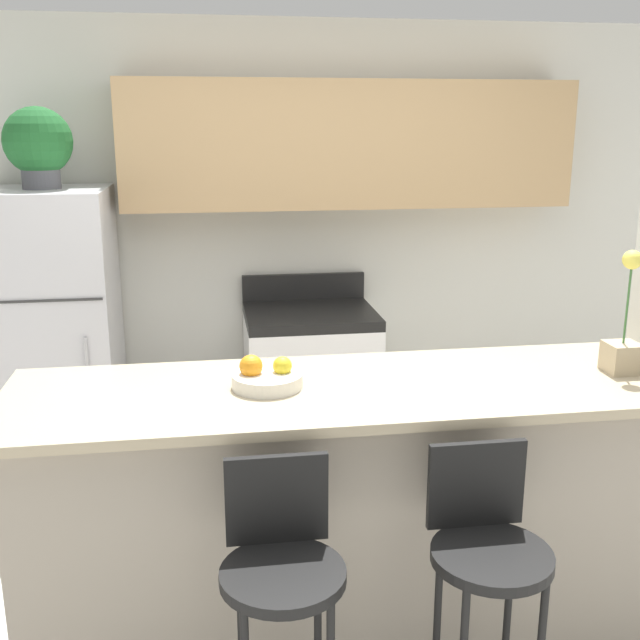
{
  "coord_description": "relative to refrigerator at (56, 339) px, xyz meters",
  "views": [
    {
      "loc": [
        -0.49,
        -2.46,
        1.96
      ],
      "look_at": [
        0.0,
        0.71,
        1.12
      ],
      "focal_mm": 42.0,
      "sensor_mm": 36.0,
      "label": 1
    }
  ],
  "objects": [
    {
      "name": "stove_range",
      "position": [
        1.42,
        0.04,
        -0.35
      ],
      "size": [
        0.75,
        0.63,
        1.07
      ],
      "color": "white",
      "rests_on": "ground_plane"
    },
    {
      "name": "orchid_vase",
      "position": [
        2.35,
        -1.68,
        0.37
      ],
      "size": [
        0.12,
        0.12,
        0.46
      ],
      "color": "tan",
      "rests_on": "counter_bar"
    },
    {
      "name": "trash_bin",
      "position": [
        0.55,
        -0.24,
        -0.63
      ],
      "size": [
        0.28,
        0.28,
        0.38
      ],
      "color": "black",
      "rests_on": "ground_plane"
    },
    {
      "name": "potted_plant_on_fridge",
      "position": [
        -0.0,
        0.0,
        1.04
      ],
      "size": [
        0.35,
        0.35,
        0.42
      ],
      "color": "#4C4C51",
      "rests_on": "refrigerator"
    },
    {
      "name": "counter_bar",
      "position": [
        1.32,
        -1.67,
        -0.28
      ],
      "size": [
        2.43,
        0.73,
        1.06
      ],
      "color": "gray",
      "rests_on": "ground_plane"
    },
    {
      "name": "fruit_bowl",
      "position": [
        1.02,
        -1.64,
        0.28
      ],
      "size": [
        0.25,
        0.25,
        0.12
      ],
      "color": "silver",
      "rests_on": "counter_bar"
    },
    {
      "name": "wall_back",
      "position": [
        1.46,
        0.32,
        0.69
      ],
      "size": [
        5.6,
        0.38,
        2.55
      ],
      "color": "silver",
      "rests_on": "ground_plane"
    },
    {
      "name": "refrigerator",
      "position": [
        0.0,
        0.0,
        0.0
      ],
      "size": [
        0.65,
        0.7,
        1.63
      ],
      "color": "silver",
      "rests_on": "ground_plane"
    },
    {
      "name": "bar_stool_right",
      "position": [
        1.63,
        -2.23,
        -0.13
      ],
      "size": [
        0.36,
        0.36,
        1.02
      ],
      "color": "black",
      "rests_on": "ground_plane"
    },
    {
      "name": "bar_stool_left",
      "position": [
        1.01,
        -2.23,
        -0.13
      ],
      "size": [
        0.36,
        0.36,
        1.02
      ],
      "color": "black",
      "rests_on": "ground_plane"
    }
  ]
}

